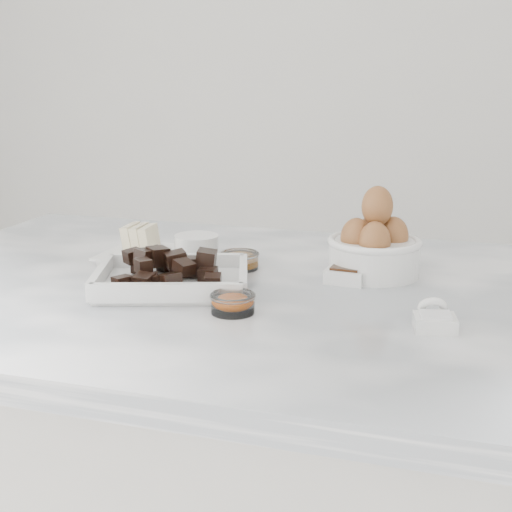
{
  "coord_description": "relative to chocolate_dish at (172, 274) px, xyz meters",
  "views": [
    {
      "loc": [
        0.34,
        -1.02,
        1.27
      ],
      "look_at": [
        0.02,
        0.03,
        0.98
      ],
      "focal_mm": 50.0,
      "sensor_mm": 36.0,
      "label": 1
    }
  ],
  "objects": [
    {
      "name": "sugar_ramekin",
      "position": [
        -0.02,
        0.17,
        0.0
      ],
      "size": [
        0.08,
        0.08,
        0.05
      ],
      "color": "white",
      "rests_on": "marble_slab"
    },
    {
      "name": "marble_slab",
      "position": [
        0.09,
        0.05,
        -0.04
      ],
      "size": [
        1.2,
        0.8,
        0.04
      ],
      "primitive_type": "cube",
      "color": "white",
      "rests_on": "cabinet"
    },
    {
      "name": "vanilla_spoon",
      "position": [
        0.25,
        0.12,
        -0.01
      ],
      "size": [
        0.07,
        0.08,
        0.05
      ],
      "color": "white",
      "rests_on": "marble_slab"
    },
    {
      "name": "salt_spoon",
      "position": [
        0.4,
        -0.06,
        -0.01
      ],
      "size": [
        0.06,
        0.07,
        0.04
      ],
      "color": "white",
      "rests_on": "marble_slab"
    },
    {
      "name": "chocolate_dish",
      "position": [
        0.0,
        0.0,
        0.0
      ],
      "size": [
        0.27,
        0.24,
        0.06
      ],
      "color": "white",
      "rests_on": "marble_slab"
    },
    {
      "name": "honey_bowl",
      "position": [
        0.06,
        0.14,
        -0.01
      ],
      "size": [
        0.07,
        0.07,
        0.03
      ],
      "color": "white",
      "rests_on": "marble_slab"
    },
    {
      "name": "egg_bowl",
      "position": [
        0.29,
        0.17,
        0.02
      ],
      "size": [
        0.15,
        0.15,
        0.15
      ],
      "color": "white",
      "rests_on": "marble_slab"
    },
    {
      "name": "zest_bowl",
      "position": [
        0.13,
        -0.08,
        -0.01
      ],
      "size": [
        0.07,
        0.07,
        0.03
      ],
      "color": "white",
      "rests_on": "marble_slab"
    },
    {
      "name": "butter_plate",
      "position": [
        -0.11,
        0.15,
        -0.0
      ],
      "size": [
        0.15,
        0.15,
        0.06
      ],
      "color": "white",
      "rests_on": "marble_slab"
    }
  ]
}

